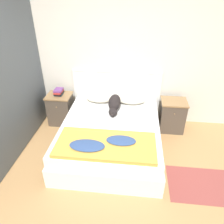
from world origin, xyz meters
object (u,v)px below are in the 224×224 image
(nightstand_right, at_px, (172,115))
(pillow_right, at_px, (131,100))
(dog, at_px, (114,104))
(nightstand_left, at_px, (61,109))
(pillow_left, at_px, (100,98))
(book_stack, at_px, (59,92))
(bed, at_px, (111,136))

(nightstand_right, bearing_deg, pillow_right, 177.12)
(dog, bearing_deg, nightstand_left, 167.69)
(pillow_left, bearing_deg, nightstand_right, -1.65)
(nightstand_left, distance_m, book_stack, 0.37)
(bed, height_order, nightstand_right, nightstand_right)
(pillow_left, xyz_separation_m, book_stack, (-0.81, -0.02, 0.10))
(pillow_left, bearing_deg, nightstand_left, -177.12)
(pillow_right, bearing_deg, pillow_left, 180.00)
(bed, height_order, nightstand_left, nightstand_left)
(bed, bearing_deg, pillow_left, 111.67)
(nightstand_left, bearing_deg, pillow_left, 2.88)
(bed, relative_size, dog, 2.89)
(nightstand_right, distance_m, pillow_left, 1.44)
(pillow_left, relative_size, pillow_right, 1.00)
(bed, distance_m, dog, 0.61)
(bed, xyz_separation_m, dog, (0.01, 0.47, 0.38))
(nightstand_right, bearing_deg, book_stack, 179.58)
(pillow_left, height_order, pillow_right, same)
(pillow_right, bearing_deg, nightstand_left, -178.35)
(nightstand_left, height_order, pillow_left, pillow_left)
(pillow_right, distance_m, book_stack, 1.41)
(nightstand_left, relative_size, pillow_right, 1.16)
(pillow_left, relative_size, dog, 0.81)
(nightstand_right, xyz_separation_m, book_stack, (-2.22, 0.02, 0.37))
(bed, bearing_deg, dog, 88.48)
(nightstand_right, relative_size, book_stack, 2.68)
(dog, bearing_deg, bed, -91.52)
(pillow_right, bearing_deg, nightstand_right, -2.88)
(pillow_right, relative_size, dog, 0.81)
(book_stack, bearing_deg, bed, -33.52)
(nightstand_right, xyz_separation_m, pillow_left, (-1.41, 0.04, 0.27))
(bed, height_order, pillow_right, pillow_right)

